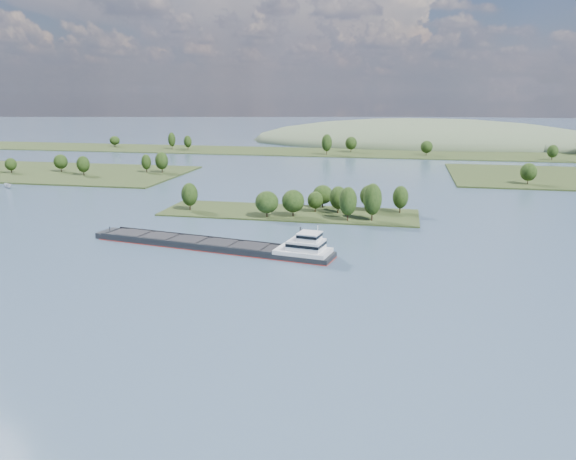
# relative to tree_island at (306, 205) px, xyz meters

# --- Properties ---
(ground) EXTENTS (1800.00, 1800.00, 0.00)m
(ground) POSITION_rel_tree_island_xyz_m (-6.93, -58.81, -3.90)
(ground) COLOR #3A4E65
(ground) RESTS_ON ground
(tree_island) EXTENTS (100.00, 30.33, 15.15)m
(tree_island) POSITION_rel_tree_island_xyz_m (0.00, 0.00, 0.00)
(tree_island) COLOR #253216
(tree_island) RESTS_ON ground
(back_shoreline) EXTENTS (900.00, 60.00, 16.24)m
(back_shoreline) POSITION_rel_tree_island_xyz_m (2.78, 221.01, -3.14)
(back_shoreline) COLOR #253216
(back_shoreline) RESTS_ON ground
(hill_west) EXTENTS (320.00, 160.00, 44.00)m
(hill_west) POSITION_rel_tree_island_xyz_m (53.07, 321.19, -3.90)
(hill_west) COLOR #46563B
(hill_west) RESTS_ON ground
(cargo_barge) EXTENTS (80.01, 23.23, 10.76)m
(cargo_barge) POSITION_rel_tree_island_xyz_m (-15.80, -52.96, -2.55)
(cargo_barge) COLOR black
(cargo_barge) RESTS_ON ground
(motorboat) EXTENTS (6.70, 5.58, 2.49)m
(motorboat) POSITION_rel_tree_island_xyz_m (-154.84, 30.28, -2.66)
(motorboat) COLOR silver
(motorboat) RESTS_ON ground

